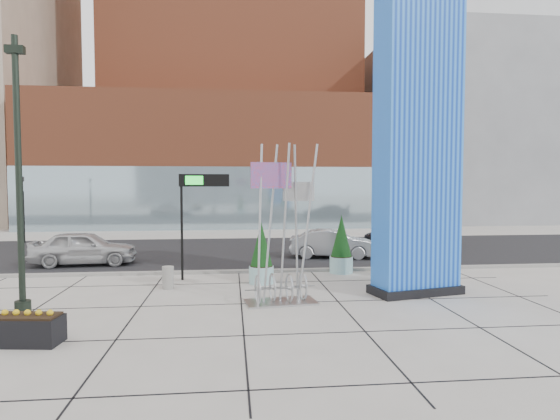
{
  "coord_description": "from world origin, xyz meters",
  "views": [
    {
      "loc": [
        0.72,
        -15.11,
        3.67
      ],
      "look_at": [
        2.5,
        2.0,
        2.69
      ],
      "focal_mm": 30.0,
      "sensor_mm": 36.0,
      "label": 1
    }
  ],
  "objects": [
    {
      "name": "tower_podium",
      "position": [
        1.0,
        27.0,
        5.5
      ],
      "size": [
        34.0,
        10.0,
        11.0
      ],
      "primitive_type": "cube",
      "color": "#A14C2F",
      "rests_on": "ground"
    },
    {
      "name": "round_planter_mid",
      "position": [
        5.2,
        3.6,
        1.13
      ],
      "size": [
        0.95,
        0.95,
        2.38
      ],
      "color": "#9ACCCF",
      "rests_on": "ground"
    },
    {
      "name": "building_pale_office",
      "position": [
        36.0,
        48.0,
        27.5
      ],
      "size": [
        16.0,
        16.0,
        55.0
      ],
      "primitive_type": "cube",
      "color": "#B2B7BC",
      "rests_on": "ground"
    },
    {
      "name": "curb_edge",
      "position": [
        0.0,
        4.0,
        0.06
      ],
      "size": [
        80.0,
        0.3,
        0.12
      ],
      "primitive_type": "cube",
      "color": "gray",
      "rests_on": "ground"
    },
    {
      "name": "car_dark_east",
      "position": [
        10.6,
        10.81,
        0.72
      ],
      "size": [
        5.22,
        2.77,
        1.44
      ],
      "primitive_type": "imported",
      "rotation": [
        0.0,
        0.0,
        -1.41
      ],
      "color": "black",
      "rests_on": "ground"
    },
    {
      "name": "public_art_sculpture",
      "position": [
        2.23,
        -1.0,
        1.28
      ],
      "size": [
        2.27,
        1.33,
        4.89
      ],
      "rotation": [
        0.0,
        0.0,
        0.12
      ],
      "color": "#B1B3B6",
      "rests_on": "ground"
    },
    {
      "name": "building_grey_parking",
      "position": [
        26.0,
        32.0,
        9.0
      ],
      "size": [
        20.0,
        18.0,
        18.0
      ],
      "primitive_type": "cube",
      "color": "slate",
      "rests_on": "ground"
    },
    {
      "name": "lamp_post",
      "position": [
        -4.97,
        -1.86,
        3.11
      ],
      "size": [
        0.48,
        0.42,
        7.59
      ],
      "rotation": [
        0.0,
        0.0,
        0.03
      ],
      "color": "black",
      "rests_on": "ground"
    },
    {
      "name": "blue_pylon",
      "position": [
        6.81,
        -0.23,
        4.79
      ],
      "size": [
        3.2,
        1.97,
        9.92
      ],
      "rotation": [
        0.0,
        0.0,
        0.23
      ],
      "color": "#0C36B9",
      "rests_on": "ground"
    },
    {
      "name": "car_silver_mid",
      "position": [
        5.68,
        7.41,
        0.69
      ],
      "size": [
        4.41,
        2.26,
        1.39
      ],
      "primitive_type": "imported",
      "rotation": [
        0.0,
        0.0,
        1.37
      ],
      "color": "#929398",
      "rests_on": "ground"
    },
    {
      "name": "ground",
      "position": [
        0.0,
        0.0,
        0.0
      ],
      "size": [
        160.0,
        160.0,
        0.0
      ],
      "primitive_type": "plane",
      "color": "#9E9991",
      "rests_on": "ground"
    },
    {
      "name": "box_planter_south",
      "position": [
        -3.92,
        -4.08,
        0.37
      ],
      "size": [
        1.54,
        0.91,
        0.8
      ],
      "rotation": [
        0.0,
        0.0,
        -0.13
      ],
      "color": "black",
      "rests_on": "ground"
    },
    {
      "name": "concrete_bollard",
      "position": [
        -1.5,
        1.35,
        0.39
      ],
      "size": [
        0.4,
        0.4,
        0.78
      ],
      "primitive_type": "cylinder",
      "color": "gray",
      "rests_on": "ground"
    },
    {
      "name": "round_planter_west",
      "position": [
        1.8,
        1.89,
        1.07
      ],
      "size": [
        0.91,
        0.91,
        2.27
      ],
      "color": "#9ACCCF",
      "rests_on": "ground"
    },
    {
      "name": "tower_glass_front",
      "position": [
        1.0,
        22.2,
        2.5
      ],
      "size": [
        34.0,
        0.6,
        5.0
      ],
      "primitive_type": "cube",
      "color": "#8CA5B2",
      "rests_on": "ground"
    },
    {
      "name": "traffic_signal",
      "position": [
        -12.0,
        15.0,
        2.3
      ],
      "size": [
        0.15,
        0.18,
        4.1
      ],
      "color": "black",
      "rests_on": "ground"
    },
    {
      "name": "street_asphalt",
      "position": [
        0.0,
        10.0,
        0.01
      ],
      "size": [
        80.0,
        12.0,
        0.02
      ],
      "primitive_type": "cube",
      "color": "black",
      "rests_on": "ground"
    },
    {
      "name": "overhead_street_sign",
      "position": [
        -0.47,
        2.8,
        3.46
      ],
      "size": [
        1.9,
        0.44,
        4.03
      ],
      "rotation": [
        0.0,
        0.0,
        0.14
      ],
      "color": "black",
      "rests_on": "ground"
    },
    {
      "name": "round_planter_east",
      "position": [
        7.0,
        2.71,
        1.1
      ],
      "size": [
        0.93,
        0.93,
        2.32
      ],
      "color": "#9ACCCF",
      "rests_on": "ground"
    },
    {
      "name": "car_white_west",
      "position": [
        -5.88,
        6.53,
        0.77
      ],
      "size": [
        4.64,
        2.14,
        1.54
      ],
      "primitive_type": "imported",
      "rotation": [
        0.0,
        0.0,
        1.64
      ],
      "color": "silver",
      "rests_on": "ground"
    }
  ]
}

